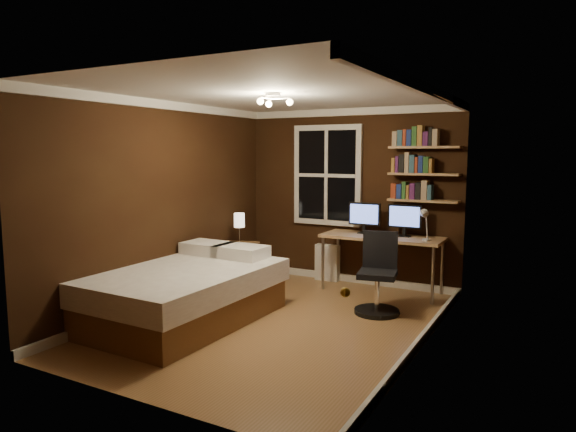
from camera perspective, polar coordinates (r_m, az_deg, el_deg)
The scene contains 24 objects.
floor at distance 5.85m, azimuth -1.10°, elevation -11.71°, with size 4.20×4.20×0.00m, color olive.
wall_back at distance 7.46m, azimuth 6.92°, elevation 2.16°, with size 3.20×0.04×2.50m, color black.
wall_left at distance 6.51m, azimuth -13.44°, elevation 1.31°, with size 0.04×4.20×2.50m, color black.
wall_right at distance 4.98m, azimuth 15.07°, elevation -0.46°, with size 0.04×4.20×2.50m, color black.
ceiling at distance 5.57m, azimuth -1.16°, elevation 13.44°, with size 3.20×4.20×0.02m, color white.
window at distance 7.54m, azimuth 4.37°, elevation 4.53°, with size 1.06×0.06×1.46m, color silver.
door at distance 3.56m, azimuth 8.83°, elevation -6.94°, with size 0.03×0.82×2.05m, color black, non-canonical shape.
door_knob at distance 3.31m, azimuth 6.38°, elevation -8.43°, with size 0.06×0.06×0.06m, color gold.
ceiling_fixture at distance 5.47m, azimuth -1.69°, elevation 12.50°, with size 0.44×0.44×0.18m, color beige, non-canonical shape.
bookshelf_lower at distance 7.02m, azimuth 14.77°, elevation 1.67°, with size 0.92×0.22×0.03m, color #AD8054.
books_row_lower at distance 7.01m, azimuth 14.80°, elevation 2.73°, with size 0.48×0.16×0.23m, color maroon, non-canonical shape.
bookshelf_middle at distance 6.99m, azimuth 14.86°, elevation 4.52°, with size 0.92×0.22×0.03m, color #AD8054.
books_row_middle at distance 6.99m, azimuth 14.89°, elevation 5.59°, with size 0.54×0.16×0.23m, color navy, non-canonical shape.
bookshelf_upper at distance 6.99m, azimuth 14.95°, elevation 7.39°, with size 0.92×0.22×0.03m, color #AD8054.
books_row_upper at distance 6.99m, azimuth 14.98°, elevation 8.45°, with size 0.54×0.16×0.23m, color #295826, non-canonical shape.
bed at distance 5.96m, azimuth -11.73°, elevation -8.28°, with size 1.63×2.23×0.75m.
nightstand at distance 7.36m, azimuth -5.37°, elevation -5.37°, with size 0.48×0.48×0.60m, color brown.
bedside_lamp at distance 7.27m, azimuth -5.42°, elevation -1.38°, with size 0.15×0.15×0.43m, color beige, non-canonical shape.
radiator at distance 7.63m, azimuth 4.39°, elevation -5.17°, with size 0.36×0.12×0.53m, color beige.
desk at distance 7.02m, azimuth 10.39°, elevation -2.67°, with size 1.62×0.61×0.77m.
monitor_left at distance 7.15m, azimuth 8.47°, elevation -0.23°, with size 0.45×0.12×0.43m, color black, non-canonical shape.
monitor_right at distance 6.98m, azimuth 12.83°, elevation -0.51°, with size 0.45×0.12×0.43m, color black, non-canonical shape.
desk_lamp at distance 6.64m, azimuth 15.01°, elevation -0.90°, with size 0.14×0.32×0.44m, color silver, non-canonical shape.
office_chair at distance 6.18m, azimuth 9.95°, elevation -7.32°, with size 0.53×0.53×0.95m.
Camera 1 is at (2.75, -4.80, 1.88)m, focal length 32.00 mm.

